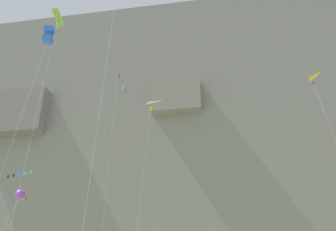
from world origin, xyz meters
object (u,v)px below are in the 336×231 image
object	(u,v)px
kite_windsock_low_center	(22,196)
kite_delta_low_left	(311,87)
kite_delta_mid_left	(148,109)
kite_diamond_high_center	(57,23)
kite_box_far_right	(48,36)
kite_banner_upper_left	(122,94)
kite_banner_mid_right	(16,182)

from	to	relation	value
kite_windsock_low_center	kite_delta_low_left	bearing A→B (deg)	1.97
kite_delta_mid_left	kite_windsock_low_center	bearing A→B (deg)	-159.12
kite_diamond_high_center	kite_windsock_low_center	size ratio (longest dim) A/B	2.35
kite_diamond_high_center	kite_box_far_right	distance (m)	4.09
kite_diamond_high_center	kite_banner_upper_left	xyz separation A→B (m)	(2.28, 15.15, 0.30)
kite_delta_mid_left	kite_banner_mid_right	distance (m)	21.69
kite_diamond_high_center	kite_delta_low_left	bearing A→B (deg)	19.37
kite_delta_mid_left	kite_box_far_right	size ratio (longest dim) A/B	0.97
kite_diamond_high_center	kite_banner_upper_left	world-z (taller)	kite_diamond_high_center
kite_delta_mid_left	kite_delta_low_left	distance (m)	18.52
kite_diamond_high_center	kite_box_far_right	world-z (taller)	kite_diamond_high_center
kite_banner_mid_right	kite_banner_upper_left	size ratio (longest dim) A/B	0.62
kite_windsock_low_center	kite_box_far_right	bearing A→B (deg)	-59.22
kite_banner_mid_right	kite_windsock_low_center	world-z (taller)	kite_banner_mid_right
kite_delta_mid_left	kite_diamond_high_center	world-z (taller)	kite_diamond_high_center
kite_windsock_low_center	kite_diamond_high_center	bearing A→B (deg)	-55.88
kite_diamond_high_center	kite_banner_mid_right	bearing A→B (deg)	125.37
kite_delta_mid_left	kite_banner_mid_right	xyz separation A→B (m)	(-19.76, 6.23, -6.43)
kite_diamond_high_center	kite_delta_low_left	distance (m)	26.73
kite_delta_low_left	kite_box_far_right	world-z (taller)	kite_box_far_right
kite_diamond_high_center	kite_windsock_low_center	bearing A→B (deg)	124.12
kite_windsock_low_center	kite_banner_upper_left	world-z (taller)	kite_banner_upper_left
kite_banner_mid_right	kite_box_far_right	distance (m)	25.73
kite_windsock_low_center	kite_banner_upper_left	distance (m)	18.70
kite_banner_mid_right	kite_banner_upper_left	distance (m)	18.97
kite_windsock_low_center	kite_delta_mid_left	bearing A→B (deg)	20.88
kite_delta_mid_left	kite_box_far_right	bearing A→B (deg)	-112.63
kite_box_far_right	kite_banner_upper_left	distance (m)	17.78
kite_delta_mid_left	kite_box_far_right	world-z (taller)	kite_box_far_right
kite_delta_low_left	kite_banner_upper_left	world-z (taller)	kite_banner_upper_left
kite_banner_mid_right	kite_diamond_high_center	world-z (taller)	kite_diamond_high_center
kite_banner_mid_right	kite_delta_low_left	bearing A→B (deg)	-14.38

